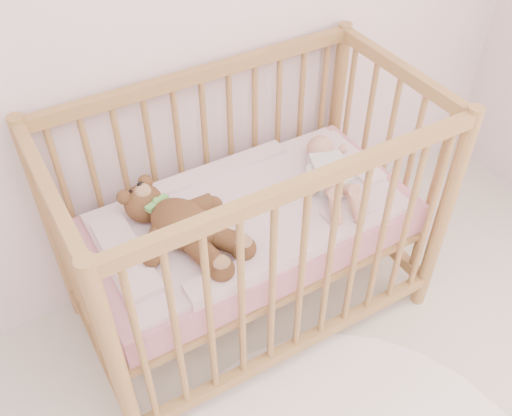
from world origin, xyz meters
TOP-DOWN VIEW (x-y plane):
  - crib at (0.39, 1.60)m, footprint 1.36×0.76m
  - mattress at (0.39, 1.60)m, footprint 1.22×0.62m
  - blanket at (0.39, 1.60)m, footprint 1.10×0.58m
  - baby at (0.74, 1.58)m, footprint 0.38×0.54m
  - teddy_bear at (0.12, 1.58)m, footprint 0.58×0.67m

SIDE VIEW (x-z plane):
  - mattress at x=0.39m, z-range 0.42..0.55m
  - crib at x=0.39m, z-range 0.00..1.00m
  - blanket at x=0.39m, z-range 0.53..0.59m
  - baby at x=0.74m, z-range 0.58..0.69m
  - teddy_bear at x=0.12m, z-range 0.57..0.72m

